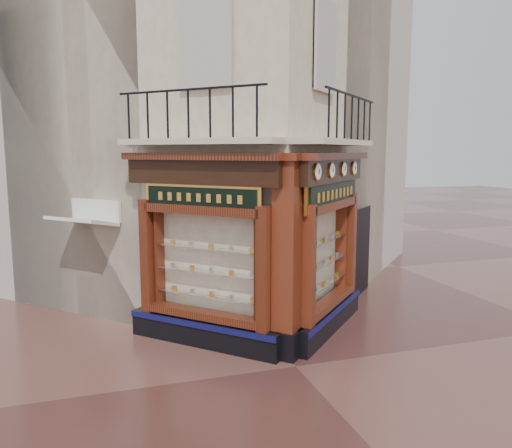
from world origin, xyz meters
name	(u,v)px	position (x,y,z in m)	size (l,w,h in m)	color
ground	(296,366)	(0.00, 0.00, 0.00)	(80.00, 80.00, 0.00)	#44231F
main_building	(217,81)	(0.00, 6.16, 6.00)	(8.00, 8.00, 12.00)	beige
neighbour_left	(124,104)	(-2.47, 8.63, 5.50)	(8.00, 8.00, 11.00)	#B4A89D
neighbour_right	(270,108)	(2.47, 8.63, 5.50)	(8.00, 8.00, 11.00)	#B4A89D
shopfront_left	(203,252)	(-1.41, 1.57, 1.98)	(2.86, 2.86, 3.98)	black
shopfront_right	(329,244)	(1.41, 1.57, 1.98)	(2.86, 2.86, 3.98)	black
corner_pilaster	(287,260)	(0.00, 0.50, 1.95)	(0.85, 0.85, 3.98)	black
balcony	(270,141)	(0.00, 1.49, 4.22)	(5.94, 2.97, 1.03)	beige
clock_a	(317,172)	(0.61, 0.50, 3.62)	(0.27, 0.27, 0.33)	gold
clock_b	(331,170)	(1.19, 1.09, 3.62)	(0.26, 0.26, 0.32)	gold
clock_c	(343,169)	(1.77, 1.67, 3.62)	(0.26, 0.26, 0.31)	gold
clock_d	(354,168)	(2.34, 2.23, 3.62)	(0.26, 0.26, 0.32)	gold
awning	(87,325)	(-3.78, 3.57, 0.00)	(1.46, 0.88, 0.08)	silver
signboard_left	(200,197)	(-1.46, 1.51, 3.10)	(1.97, 1.97, 0.53)	gold
signboard_right	(333,194)	(1.46, 1.51, 3.10)	(2.30, 2.30, 0.62)	gold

